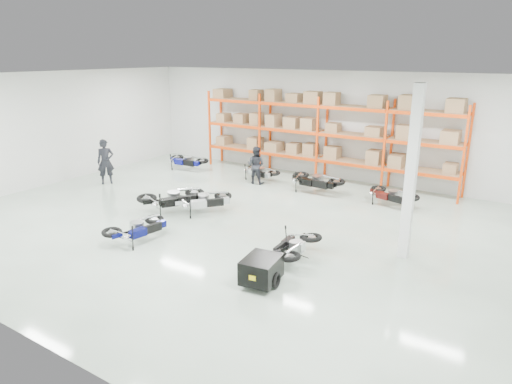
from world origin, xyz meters
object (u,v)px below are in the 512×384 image
Objects in this scene: moto_touring_right at (294,242)px; moto_back_b at (260,169)px; moto_silver_left at (202,197)px; person_left at (106,162)px; moto_back_c at (315,177)px; moto_blue_centre at (138,225)px; moto_back_a at (186,158)px; person_back at (256,165)px; moto_black_far_left at (173,194)px; trailer at (261,269)px; moto_back_d at (391,192)px.

moto_touring_right is 7.88m from moto_back_b.
moto_silver_left is 0.98× the size of person_left.
moto_silver_left is 0.94× the size of moto_back_c.
moto_blue_centre is 7.49m from moto_back_b.
moto_back_a is 1.13× the size of moto_back_b.
person_left reaches higher than moto_silver_left.
moto_back_a is at bearing -11.51° from person_back.
moto_black_far_left is 5.87m from moto_back_a.
moto_back_c is 8.53m from person_left.
moto_back_c reaches higher than moto_silver_left.
moto_black_far_left is at bearing -144.59° from moto_back_a.
person_back reaches higher than trailer.
person_back reaches higher than moto_back_c.
moto_black_far_left is 5.59m from moto_back_c.
moto_back_d is at bearing -114.99° from moto_blue_centre.
person_left reaches higher than moto_back_c.
moto_silver_left is at bearing 88.31° from person_back.
person_back is (0.13, -0.52, 0.29)m from moto_back_b.
moto_black_far_left is at bearing 66.72° from moto_silver_left.
moto_back_a is at bearing -3.87° from moto_silver_left.
moto_blue_centre is 7.45m from moto_back_c.
moto_back_d is at bearing -100.55° from moto_silver_left.
moto_back_a is (-4.42, 4.25, -0.01)m from moto_silver_left.
moto_black_far_left is (-0.93, 2.46, 0.10)m from moto_blue_centre.
moto_blue_centre is at bearing 85.73° from person_back.
moto_black_far_left is 5.38m from moto_touring_right.
moto_back_a is at bearing 17.27° from person_left.
moto_black_far_left reaches higher than moto_back_c.
moto_black_far_left is 1.12× the size of moto_back_a.
moto_back_a is at bearing 106.46° from moto_back_d.
person_left is at bearing 159.98° from moto_back_a.
moto_back_d is at bearing 79.57° from moto_touring_right.
trailer is (4.32, -0.27, -0.12)m from moto_blue_centre.
trailer is 0.92× the size of moto_back_a.
moto_back_c is (2.13, 4.23, 0.04)m from moto_silver_left.
moto_black_far_left is 1.21× the size of moto_touring_right.
person_back is (-0.47, 4.02, 0.22)m from moto_silver_left.
moto_back_d reaches higher than moto_back_b.
moto_silver_left is 1.02× the size of moto_back_a.
moto_black_far_left is 1.28× the size of person_back.
moto_blue_centre is 2.92m from moto_silver_left.
person_left reaches higher than moto_blue_centre.
trailer is at bearing -131.62° from moto_back_a.
moto_black_far_left reaches higher than moto_back_b.
person_back is (-0.49, 6.95, 0.26)m from moto_blue_centre.
person_back reaches higher than moto_back_b.
person_back is (-5.57, -0.18, 0.28)m from moto_back_d.
moto_blue_centre is 6.71m from person_left.
person_left is (-7.75, -3.55, 0.33)m from moto_back_c.
moto_silver_left is 1.10× the size of moto_touring_right.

